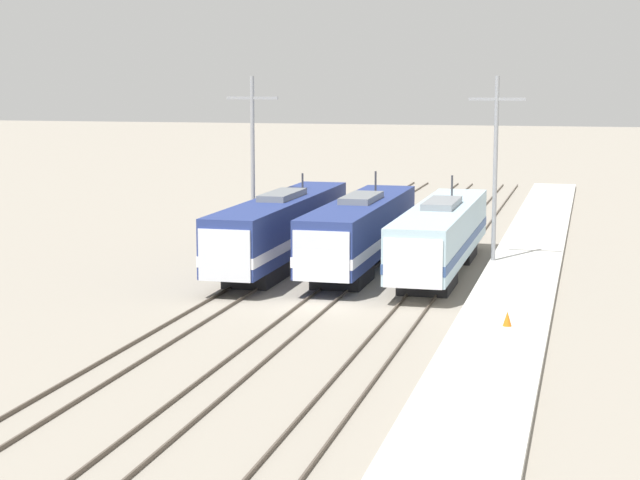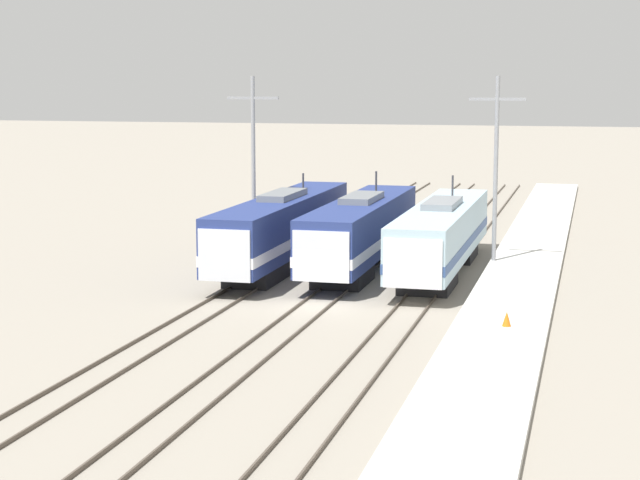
% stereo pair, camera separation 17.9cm
% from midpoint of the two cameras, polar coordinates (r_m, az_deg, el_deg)
% --- Properties ---
extents(ground_plane, '(400.00, 400.00, 0.00)m').
position_cam_midpoint_polar(ground_plane, '(50.52, -0.28, -3.48)').
color(ground_plane, gray).
extents(rail_pair_far_left, '(1.51, 120.00, 0.15)m').
position_cam_midpoint_polar(rail_pair_far_left, '(51.80, -5.11, -3.13)').
color(rail_pair_far_left, '#4C4238').
rests_on(rail_pair_far_left, ground_plane).
extents(rail_pair_center, '(1.51, 120.00, 0.15)m').
position_cam_midpoint_polar(rail_pair_center, '(50.51, -0.28, -3.40)').
color(rail_pair_center, '#4C4238').
rests_on(rail_pair_center, ground_plane).
extents(rail_pair_far_right, '(1.51, 120.00, 0.15)m').
position_cam_midpoint_polar(rail_pair_far_right, '(49.59, 4.78, -3.66)').
color(rail_pair_far_right, '#4C4238').
rests_on(rail_pair_far_right, ground_plane).
extents(locomotive_far_left, '(2.88, 19.81, 4.96)m').
position_cam_midpoint_polar(locomotive_far_left, '(59.94, -2.26, 0.55)').
color(locomotive_far_left, black).
rests_on(locomotive_far_left, ground_plane).
extents(locomotive_center, '(3.07, 18.21, 5.18)m').
position_cam_midpoint_polar(locomotive_center, '(59.17, 2.02, 0.42)').
color(locomotive_center, black).
rests_on(locomotive_center, ground_plane).
extents(locomotive_far_right, '(3.05, 19.12, 5.02)m').
position_cam_midpoint_polar(locomotive_far_right, '(58.29, 6.33, 0.17)').
color(locomotive_far_right, '#232326').
rests_on(locomotive_far_right, ground_plane).
extents(catenary_tower_left, '(3.17, 0.25, 10.74)m').
position_cam_midpoint_polar(catenary_tower_left, '(64.07, -3.69, 4.32)').
color(catenary_tower_left, gray).
rests_on(catenary_tower_left, ground_plane).
extents(catenary_tower_right, '(3.17, 0.25, 10.74)m').
position_cam_midpoint_polar(catenary_tower_right, '(61.19, 9.25, 4.03)').
color(catenary_tower_right, gray).
rests_on(catenary_tower_right, ground_plane).
extents(platform, '(4.00, 120.00, 0.30)m').
position_cam_midpoint_polar(platform, '(49.06, 9.83, -3.80)').
color(platform, beige).
rests_on(platform, ground_plane).
extents(traffic_cone, '(0.38, 0.38, 0.63)m').
position_cam_midpoint_polar(traffic_cone, '(45.57, 9.85, -4.16)').
color(traffic_cone, orange).
rests_on(traffic_cone, platform).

